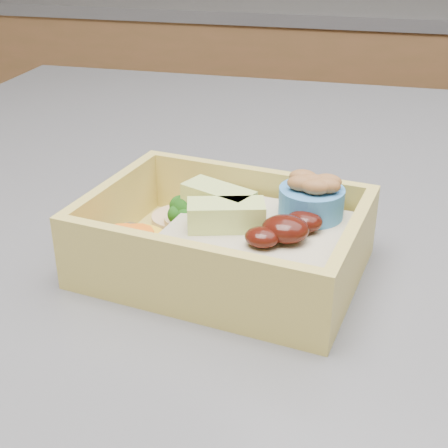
# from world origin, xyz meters

# --- Properties ---
(back_cabinets) EXTENTS (3.20, 0.62, 2.30)m
(back_cabinets) POSITION_xyz_m (0.00, 1.23, 0.89)
(back_cabinets) COLOR brown
(back_cabinets) RESTS_ON ground
(bento_box) EXTENTS (0.21, 0.16, 0.07)m
(bento_box) POSITION_xyz_m (-0.16, -0.24, 0.94)
(bento_box) COLOR #CFB955
(bento_box) RESTS_ON island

